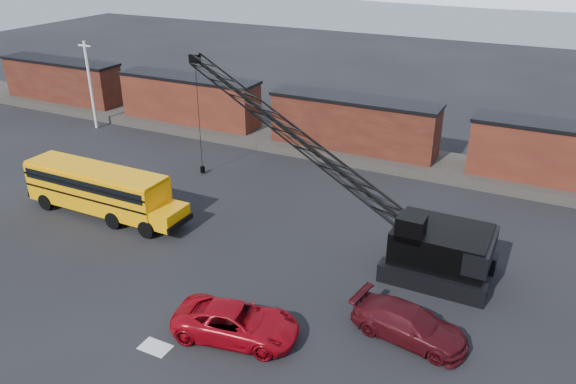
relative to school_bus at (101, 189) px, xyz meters
name	(u,v)px	position (x,y,z in m)	size (l,w,h in m)	color
ground	(198,297)	(10.67, -4.83, -1.79)	(160.00, 160.00, 0.00)	black
gravel_berm	(352,151)	(10.67, 17.17, -1.44)	(120.00, 5.00, 0.70)	#464039
boxcar_west_far	(63,80)	(-21.33, 17.17, 0.97)	(13.70, 3.10, 4.17)	#582618
boxcar_west_near	(190,99)	(-5.33, 17.17, 0.97)	(13.70, 3.10, 4.17)	#451B13
boxcar_mid	(353,123)	(10.67, 17.17, 0.97)	(13.70, 3.10, 4.17)	#582618
boxcar_east_near	(572,156)	(26.67, 17.17, 0.97)	(13.70, 3.10, 4.17)	#451B13
utility_pole	(90,84)	(-13.33, 13.17, 2.36)	(1.40, 0.24, 8.00)	silver
snow_patch	(155,347)	(11.17, -8.83, -1.78)	(1.40, 0.90, 0.02)	silver
school_bus	(101,189)	(0.00, 0.00, 0.00)	(11.65, 2.65, 3.19)	#FFA505
red_pickup	(236,322)	(14.04, -6.56, -1.00)	(2.63, 5.71, 1.59)	#A30713
maroon_suv	(409,324)	(21.06, -3.15, -1.02)	(2.18, 5.35, 1.55)	#430C11
crawler_crane	(293,135)	(10.96, 5.54, 3.65)	(22.44, 8.45, 9.24)	black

